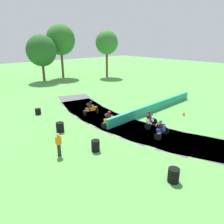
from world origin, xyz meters
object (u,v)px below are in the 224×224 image
Objects in this scene: tire_stack_mid_a at (60,127)px; track_marshal at (59,145)px; motorcycle_trailing_white at (150,120)px; tire_stack_mid_b at (96,146)px; tire_stack_near at (38,111)px; tire_stack_far at (174,175)px; motorcycle_lead_orange at (91,108)px; motorcycle_fourth_blue at (161,129)px; traffic_cone at (184,113)px; motorcycle_chase_yellow at (110,119)px.

track_marshal reaches higher than tire_stack_mid_a.
tire_stack_mid_b is (-6.36, -0.27, -0.23)m from motorcycle_trailing_white.
tire_stack_far reaches higher than tire_stack_near.
track_marshal reaches higher than tire_stack_mid_b.
tire_stack_mid_a is (-4.58, -1.79, -0.24)m from motorcycle_lead_orange.
tire_stack_near is at bearing 137.72° from motorcycle_lead_orange.
motorcycle_fourth_blue is (0.94, -8.04, 0.00)m from motorcycle_lead_orange.
track_marshal is 3.70× the size of traffic_cone.
motorcycle_trailing_white is at bearing 2.41° from tire_stack_mid_b.
tire_stack_near is 0.75× the size of tire_stack_far.
tire_stack_mid_b is 1.82× the size of traffic_cone.
motorcycle_trailing_white is at bearing 47.54° from tire_stack_far.
motorcycle_fourth_blue reaches higher than motorcycle_trailing_white.
tire_stack_far is at bearing -132.46° from motorcycle_trailing_white.
motorcycle_lead_orange is at bearing 96.64° from motorcycle_fourth_blue.
tire_stack_mid_b is at bearing -177.59° from motorcycle_trailing_white.
tire_stack_near is at bearing 113.08° from motorcycle_fourth_blue.
track_marshal reaches higher than motorcycle_lead_orange.
motorcycle_chase_yellow reaches higher than tire_stack_mid_a.
tire_stack_mid_b and tire_stack_far have the same top height.
tire_stack_mid_a is 10.22m from tire_stack_far.
tire_stack_far reaches higher than traffic_cone.
motorcycle_trailing_white is 8.60m from track_marshal.
motorcycle_lead_orange is at bearing 135.54° from traffic_cone.
motorcycle_chase_yellow is at bearing 158.23° from traffic_cone.
tire_stack_mid_a is 4.60m from tire_stack_mid_b.
tire_stack_mid_b is at bearing 178.73° from traffic_cone.
motorcycle_chase_yellow reaches higher than motorcycle_trailing_white.
traffic_cone is at bearing -1.27° from tire_stack_mid_b.
motorcycle_fourth_blue is 3.80× the size of traffic_cone.
motorcycle_chase_yellow is 6.14m from track_marshal.
motorcycle_trailing_white is 4.86m from traffic_cone.
tire_stack_mid_a is (-3.89, 1.87, -0.25)m from motorcycle_chase_yellow.
track_marshal is at bearing -120.07° from tire_stack_mid_a.
traffic_cone is at bearing 13.52° from motorcycle_fourth_blue.
motorcycle_trailing_white reaches higher than tire_stack_near.
traffic_cone is at bearing -21.77° from motorcycle_chase_yellow.
motorcycle_fourth_blue is at bearing -66.92° from tire_stack_near.
motorcycle_trailing_white is 6.37m from tire_stack_mid_b.
traffic_cone is at bearing -44.46° from motorcycle_lead_orange.
tire_stack_near is at bearing 84.58° from tire_stack_mid_a.
motorcycle_trailing_white is 2.79× the size of tire_stack_near.
tire_stack_mid_b is at bearing -143.69° from motorcycle_chase_yellow.
traffic_cone is (6.76, -6.64, -0.42)m from motorcycle_lead_orange.
motorcycle_lead_orange is 12.40m from tire_stack_far.
tire_stack_mid_a is 1.82× the size of traffic_cone.
tire_stack_far is at bearing -87.46° from tire_stack_near.
tire_stack_mid_b reaches higher than tire_stack_near.
tire_stack_mid_b is at bearing -87.83° from tire_stack_mid_a.
track_marshal is at bearing 174.48° from motorcycle_trailing_white.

